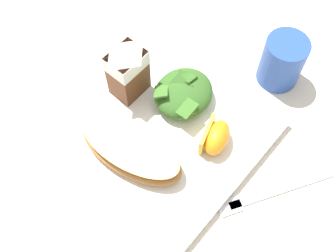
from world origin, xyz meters
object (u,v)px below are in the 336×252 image
(white_plate, at_px, (168,131))
(cheesy_pizza_bread, at_px, (131,150))
(metal_fork, at_px, (267,194))
(orange_wedge_front, at_px, (216,137))
(green_salad_pile, at_px, (183,93))
(milk_carton, at_px, (127,68))
(drinking_blue_cup, at_px, (282,61))

(white_plate, bearing_deg, cheesy_pizza_bread, 170.03)
(white_plate, height_order, cheesy_pizza_bread, cheesy_pizza_bread)
(metal_fork, bearing_deg, cheesy_pizza_bread, 114.63)
(cheesy_pizza_bread, bearing_deg, orange_wedge_front, -40.16)
(cheesy_pizza_bread, height_order, green_salad_pile, green_salad_pile)
(white_plate, relative_size, orange_wedge_front, 4.11)
(green_salad_pile, relative_size, orange_wedge_front, 1.47)
(milk_carton, relative_size, orange_wedge_front, 1.62)
(green_salad_pile, bearing_deg, cheesy_pizza_bread, -177.87)
(cheesy_pizza_bread, height_order, metal_fork, cheesy_pizza_bread)
(drinking_blue_cup, bearing_deg, cheesy_pizza_bread, 163.48)
(green_salad_pile, distance_m, milk_carton, 0.10)
(green_salad_pile, xyz_separation_m, metal_fork, (-0.04, -0.20, -0.03))
(cheesy_pizza_bread, height_order, orange_wedge_front, orange_wedge_front)
(metal_fork, relative_size, drinking_blue_cup, 1.92)
(milk_carton, relative_size, drinking_blue_cup, 1.24)
(white_plate, bearing_deg, green_salad_pile, 16.47)
(white_plate, xyz_separation_m, metal_fork, (0.02, -0.18, -0.01))
(milk_carton, bearing_deg, white_plate, -99.56)
(metal_fork, xyz_separation_m, drinking_blue_cup, (0.19, 0.11, 0.04))
(metal_fork, bearing_deg, white_plate, 95.76)
(drinking_blue_cup, bearing_deg, white_plate, 161.38)
(milk_carton, distance_m, orange_wedge_front, 0.17)
(white_plate, distance_m, cheesy_pizza_bread, 0.08)
(green_salad_pile, distance_m, metal_fork, 0.20)
(milk_carton, bearing_deg, green_salad_pile, -63.08)
(orange_wedge_front, bearing_deg, metal_fork, -95.52)
(milk_carton, bearing_deg, drinking_blue_cup, -41.21)
(cheesy_pizza_bread, distance_m, green_salad_pile, 0.13)
(white_plate, relative_size, drinking_blue_cup, 3.14)
(cheesy_pizza_bread, xyz_separation_m, drinking_blue_cup, (0.28, -0.08, 0.01))
(cheesy_pizza_bread, relative_size, milk_carton, 1.64)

